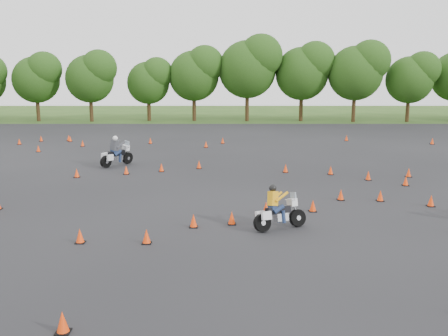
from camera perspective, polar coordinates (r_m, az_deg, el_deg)
ground at (r=18.74m, az=0.01°, el=-5.86°), size 140.00×140.00×0.00m
asphalt_pad at (r=24.55m, az=-0.00°, el=-1.88°), size 62.00×62.00×0.00m
treeline at (r=52.74m, az=2.99°, el=9.78°), size 86.84×32.26×11.10m
traffic_cones at (r=25.26m, az=-0.32°, el=-1.01°), size 36.51×32.32×0.45m
rider_grey at (r=30.14m, az=-12.23°, el=1.97°), size 2.00×2.32×1.82m
rider_yellow at (r=17.39m, az=6.58°, el=-4.53°), size 2.11×1.44×1.58m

